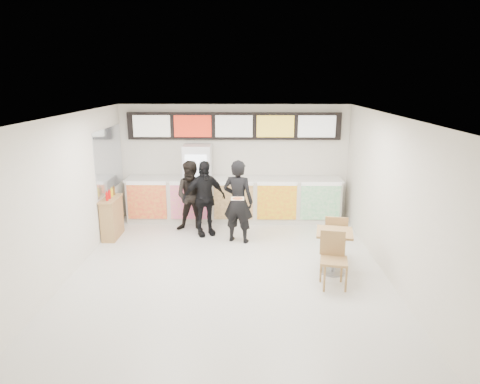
{
  "coord_description": "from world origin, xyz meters",
  "views": [
    {
      "loc": [
        0.35,
        -7.66,
        3.63
      ],
      "look_at": [
        0.19,
        1.2,
        1.28
      ],
      "focal_mm": 32.0,
      "sensor_mm": 36.0,
      "label": 1
    }
  ],
  "objects_px": {
    "customer_left": "(192,196)",
    "condiment_ledge": "(112,217)",
    "service_counter": "(234,199)",
    "customer_main": "(238,202)",
    "drinks_fridge": "(198,183)",
    "cafe_table": "(334,244)",
    "customer_mid": "(204,198)"
  },
  "relations": [
    {
      "from": "drinks_fridge",
      "to": "condiment_ledge",
      "type": "bearing_deg",
      "value": -145.34
    },
    {
      "from": "customer_main",
      "to": "customer_left",
      "type": "relative_size",
      "value": 1.09
    },
    {
      "from": "cafe_table",
      "to": "condiment_ledge",
      "type": "distance_m",
      "value": 5.16
    },
    {
      "from": "cafe_table",
      "to": "service_counter",
      "type": "bearing_deg",
      "value": 133.39
    },
    {
      "from": "drinks_fridge",
      "to": "customer_left",
      "type": "bearing_deg",
      "value": -92.97
    },
    {
      "from": "customer_main",
      "to": "condiment_ledge",
      "type": "xyz_separation_m",
      "value": [
        -2.96,
        0.22,
        -0.46
      ]
    },
    {
      "from": "customer_left",
      "to": "condiment_ledge",
      "type": "distance_m",
      "value": 1.94
    },
    {
      "from": "service_counter",
      "to": "drinks_fridge",
      "type": "bearing_deg",
      "value": 179.01
    },
    {
      "from": "customer_left",
      "to": "customer_mid",
      "type": "height_order",
      "value": "customer_mid"
    },
    {
      "from": "drinks_fridge",
      "to": "customer_main",
      "type": "bearing_deg",
      "value": -54.7
    },
    {
      "from": "customer_main",
      "to": "customer_mid",
      "type": "xyz_separation_m",
      "value": [
        -0.81,
        0.43,
        -0.05
      ]
    },
    {
      "from": "service_counter",
      "to": "cafe_table",
      "type": "xyz_separation_m",
      "value": [
        2.01,
        -3.11,
        0.01
      ]
    },
    {
      "from": "cafe_table",
      "to": "customer_mid",
      "type": "bearing_deg",
      "value": 153.33
    },
    {
      "from": "drinks_fridge",
      "to": "customer_mid",
      "type": "xyz_separation_m",
      "value": [
        0.27,
        -1.09,
        -0.1
      ]
    },
    {
      "from": "drinks_fridge",
      "to": "customer_main",
      "type": "xyz_separation_m",
      "value": [
        1.08,
        -1.52,
        -0.05
      ]
    },
    {
      "from": "customer_mid",
      "to": "condiment_ledge",
      "type": "relative_size",
      "value": 1.58
    },
    {
      "from": "customer_main",
      "to": "customer_left",
      "type": "height_order",
      "value": "customer_main"
    },
    {
      "from": "customer_mid",
      "to": "cafe_table",
      "type": "bearing_deg",
      "value": -61.64
    },
    {
      "from": "drinks_fridge",
      "to": "cafe_table",
      "type": "height_order",
      "value": "drinks_fridge"
    },
    {
      "from": "customer_left",
      "to": "cafe_table",
      "type": "distance_m",
      "value": 3.78
    },
    {
      "from": "customer_main",
      "to": "condiment_ledge",
      "type": "distance_m",
      "value": 3.01
    },
    {
      "from": "condiment_ledge",
      "to": "drinks_fridge",
      "type": "bearing_deg",
      "value": 34.66
    },
    {
      "from": "drinks_fridge",
      "to": "customer_left",
      "type": "xyz_separation_m",
      "value": [
        -0.04,
        -0.82,
        -0.13
      ]
    },
    {
      "from": "service_counter",
      "to": "customer_main",
      "type": "xyz_separation_m",
      "value": [
        0.14,
        -1.51,
        0.38
      ]
    },
    {
      "from": "condiment_ledge",
      "to": "service_counter",
      "type": "bearing_deg",
      "value": 24.53
    },
    {
      "from": "service_counter",
      "to": "customer_mid",
      "type": "distance_m",
      "value": 1.31
    },
    {
      "from": "customer_left",
      "to": "customer_main",
      "type": "bearing_deg",
      "value": -28.7
    },
    {
      "from": "service_counter",
      "to": "condiment_ledge",
      "type": "relative_size",
      "value": 4.87
    },
    {
      "from": "cafe_table",
      "to": "customer_main",
      "type": "bearing_deg",
      "value": 149.87
    },
    {
      "from": "customer_mid",
      "to": "condiment_ledge",
      "type": "xyz_separation_m",
      "value": [
        -2.15,
        -0.21,
        -0.41
      ]
    },
    {
      "from": "customer_left",
      "to": "service_counter",
      "type": "bearing_deg",
      "value": 42.83
    },
    {
      "from": "cafe_table",
      "to": "condiment_ledge",
      "type": "bearing_deg",
      "value": 169.86
    }
  ]
}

